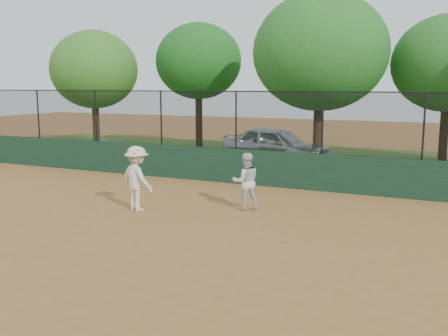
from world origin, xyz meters
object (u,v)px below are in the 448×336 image
at_px(player_second, 246,181).
at_px(tree_1, 198,62).
at_px(player_main, 137,178).
at_px(tree_0, 94,70).
at_px(parked_car, 276,146).
at_px(tree_2, 320,52).

xyz_separation_m(player_second, tree_1, (-6.80, 10.27, 3.78)).
bearing_deg(tree_1, player_main, -70.29).
distance_m(tree_0, tree_1, 5.27).
distance_m(player_second, tree_0, 14.44).
xyz_separation_m(parked_car, tree_1, (-4.94, 2.29, 3.75)).
xyz_separation_m(parked_car, player_main, (-0.79, -9.29, 0.07)).
bearing_deg(player_second, tree_0, -70.58).
relative_size(player_second, tree_0, 0.26).
height_order(parked_car, tree_0, tree_0).
distance_m(parked_car, player_main, 9.32).
relative_size(player_second, tree_2, 0.22).
distance_m(parked_car, tree_2, 4.28).
height_order(tree_1, tree_2, tree_2).
xyz_separation_m(player_main, tree_0, (-8.89, 9.30, 3.27)).
relative_size(parked_car, tree_2, 0.67).
relative_size(tree_0, tree_2, 0.86).
distance_m(player_main, tree_1, 12.83).
bearing_deg(tree_1, tree_0, -154.38).
xyz_separation_m(parked_car, tree_2, (1.78, 0.09, 3.90)).
relative_size(parked_car, player_second, 3.04).
bearing_deg(tree_2, player_main, -105.33).
bearing_deg(tree_2, tree_0, -179.61).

